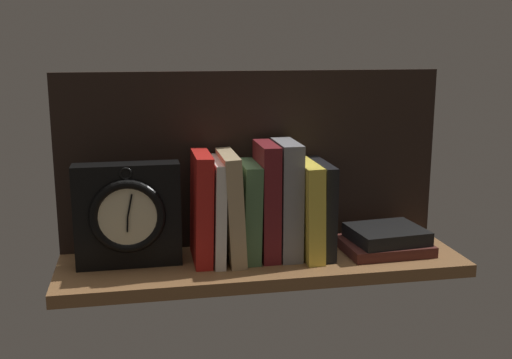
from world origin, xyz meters
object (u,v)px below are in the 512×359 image
book_yellow_seinlanguage (306,208)px  book_gray_chess (287,199)px  book_stack_side (385,240)px  book_red_requiem (202,208)px  book_white_catcher (217,210)px  framed_clock (128,215)px  book_maroon_dawkins (267,201)px  book_green_romantic (248,211)px  book_tan_shortstories (231,207)px  book_black_skeptic (321,208)px

book_yellow_seinlanguage → book_gray_chess: bearing=180.0°
book_yellow_seinlanguage → book_stack_side: size_ratio=1.08×
book_red_requiem → book_white_catcher: book_red_requiem is taller
book_white_catcher → framed_clock: 17.15cm
book_maroon_dawkins → book_white_catcher: bearing=180.0°
book_maroon_dawkins → book_gray_chess: bearing=0.0°
book_green_romantic → framed_clock: size_ratio=0.96×
book_yellow_seinlanguage → framed_clock: 35.33cm
framed_clock → book_stack_side: 52.59cm
book_green_romantic → book_gray_chess: bearing=0.0°
book_tan_shortstories → book_yellow_seinlanguage: 15.37cm
book_tan_shortstories → book_gray_chess: (11.29, 0.00, 0.96)cm
book_green_romantic → framed_clock: 23.50cm
book_gray_chess → book_tan_shortstories: bearing=-180.0°
book_white_catcher → book_yellow_seinlanguage: (18.19, 0.00, -0.48)cm
book_black_skeptic → book_green_romantic: bearing=180.0°
book_tan_shortstories → book_yellow_seinlanguage: (15.34, 0.00, -1.08)cm
book_gray_chess → framed_clock: book_gray_chess is taller
book_tan_shortstories → book_maroon_dawkins: (7.20, 0.00, 0.86)cm
framed_clock → book_yellow_seinlanguage: bearing=1.0°
book_black_skeptic → book_stack_side: (13.47, -1.74, -7.12)cm
book_red_requiem → book_gray_chess: 17.12cm
book_white_catcher → book_black_skeptic: (21.39, 0.00, -0.62)cm
book_stack_side → book_green_romantic: bearing=176.5°
book_gray_chess → book_black_skeptic: 7.57cm
book_tan_shortstories → framed_clock: bearing=-178.2°
book_black_skeptic → book_maroon_dawkins: bearing=180.0°
book_red_requiem → book_stack_side: book_red_requiem is taller
framed_clock → book_gray_chess: bearing=1.1°
book_tan_shortstories → framed_clock: (-19.99, -0.62, -0.53)cm
book_red_requiem → book_tan_shortstories: book_red_requiem is taller
book_red_requiem → book_white_catcher: (2.96, 0.00, -0.69)cm
book_maroon_dawkins → book_green_romantic: bearing=180.0°
book_white_catcher → book_maroon_dawkins: book_maroon_dawkins is taller
book_stack_side → book_gray_chess: bearing=175.2°
book_green_romantic → book_stack_side: book_green_romantic is taller
book_gray_chess → book_red_requiem: bearing=-180.0°
book_stack_side → book_white_catcher: bearing=177.1°
book_tan_shortstories → book_black_skeptic: bearing=0.0°
book_red_requiem → book_white_catcher: 3.04cm
book_maroon_dawkins → book_stack_side: size_ratio=1.30×
framed_clock → book_white_catcher: bearing=2.1°
book_red_requiem → book_white_catcher: bearing=0.0°
book_maroon_dawkins → framed_clock: size_ratio=1.15×
book_yellow_seinlanguage → book_black_skeptic: (3.20, 0.00, -0.14)cm
book_tan_shortstories → book_yellow_seinlanguage: bearing=0.0°
book_stack_side → book_red_requiem: bearing=177.4°
book_green_romantic → book_stack_side: 29.48cm
book_red_requiem → book_gray_chess: book_gray_chess is taller
book_green_romantic → book_black_skeptic: (15.03, -0.00, -0.19)cm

